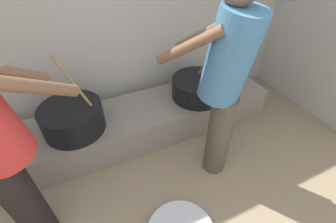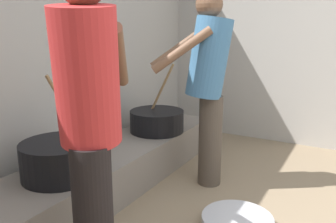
# 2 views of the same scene
# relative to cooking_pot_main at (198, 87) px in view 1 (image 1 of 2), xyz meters

# --- Properties ---
(block_enclosure_rear) EXTENTS (5.67, 0.20, 2.48)m
(block_enclosure_rear) POSITION_rel_cooking_pot_main_xyz_m (-1.31, 0.57, 0.80)
(block_enclosure_rear) COLOR #ADA8A0
(block_enclosure_rear) RESTS_ON ground_plane
(hearth_ledge) EXTENTS (2.75, 0.60, 0.34)m
(hearth_ledge) POSITION_rel_cooking_pot_main_xyz_m (-0.62, 0.05, -0.28)
(hearth_ledge) COLOR slate
(hearth_ledge) RESTS_ON ground_plane
(cooking_pot_main) EXTENTS (0.53, 0.53, 0.66)m
(cooking_pot_main) POSITION_rel_cooking_pot_main_xyz_m (0.00, 0.00, 0.00)
(cooking_pot_main) COLOR black
(cooking_pot_main) RESTS_ON hearth_ledge
(cooking_pot_secondary) EXTENTS (0.53, 0.53, 0.70)m
(cooking_pot_secondary) POSITION_rel_cooking_pot_main_xyz_m (-1.24, 0.02, 0.02)
(cooking_pot_secondary) COLOR black
(cooking_pot_secondary) RESTS_ON hearth_ledge
(cook_in_blue_shirt) EXTENTS (0.64, 0.73, 1.62)m
(cook_in_blue_shirt) POSITION_rel_cooking_pot_main_xyz_m (-0.18, -0.61, 0.49)
(cook_in_blue_shirt) COLOR #4C4238
(cook_in_blue_shirt) RESTS_ON ground_plane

